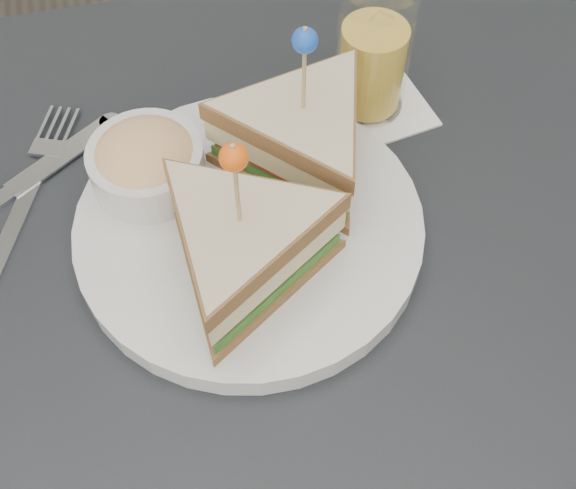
# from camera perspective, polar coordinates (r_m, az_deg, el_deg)

# --- Properties ---
(table) EXTENTS (0.80, 0.80, 0.75)m
(table) POSITION_cam_1_polar(r_m,az_deg,el_deg) (0.65, -0.65, -7.04)
(table) COLOR black
(table) RESTS_ON ground
(plate_meal) EXTENTS (0.33, 0.32, 0.17)m
(plate_meal) POSITION_cam_1_polar(r_m,az_deg,el_deg) (0.58, -2.60, 3.89)
(plate_meal) COLOR silver
(plate_meal) RESTS_ON table
(cutlery_fork) EXTENTS (0.10, 0.20, 0.01)m
(cutlery_fork) POSITION_cam_1_polar(r_m,az_deg,el_deg) (0.68, -19.53, 4.55)
(cutlery_fork) COLOR silver
(cutlery_fork) RESTS_ON table
(cutlery_knife) EXTENTS (0.19, 0.13, 0.01)m
(cutlery_knife) POSITION_cam_1_polar(r_m,az_deg,el_deg) (0.69, -20.46, 4.33)
(cutlery_knife) COLOR silver
(cutlery_knife) RESTS_ON table
(drink_set) EXTENTS (0.12, 0.12, 0.14)m
(drink_set) POSITION_cam_1_polar(r_m,az_deg,el_deg) (0.68, 6.71, 14.56)
(drink_set) COLOR white
(drink_set) RESTS_ON table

